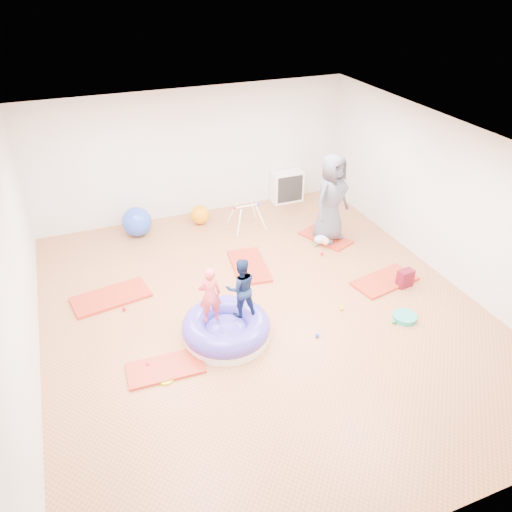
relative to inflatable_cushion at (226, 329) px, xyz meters
name	(u,v)px	position (x,y,z in m)	size (l,w,h in m)	color
room	(263,238)	(0.78, 0.41, 1.23)	(7.01, 8.01, 2.81)	#C96E45
gym_mat_front_left	(165,368)	(-1.04, -0.35, -0.15)	(1.09, 0.54, 0.05)	red
gym_mat_mid_left	(111,297)	(-1.53, 1.70, -0.14)	(1.29, 0.64, 0.05)	red
gym_mat_center_back	(249,266)	(1.05, 1.77, -0.14)	(1.22, 0.61, 0.05)	red
gym_mat_right	(384,281)	(3.16, 0.38, -0.14)	(1.19, 0.59, 0.05)	red
gym_mat_rear_right	(325,238)	(2.93, 2.20, -0.15)	(1.07, 0.54, 0.04)	red
inflatable_cushion	(226,329)	(0.00, 0.00, 0.00)	(1.37, 1.37, 0.43)	white
child_pink	(210,292)	(-0.21, 0.07, 0.70)	(0.34, 0.22, 0.94)	#F54B58
child_navy	(241,285)	(0.27, 0.04, 0.72)	(0.47, 0.37, 0.98)	#132148
adult_caregiver	(331,198)	(2.95, 2.14, 0.78)	(0.88, 0.58, 1.81)	#4E4E5C
infant	(323,239)	(2.73, 1.97, -0.02)	(0.34, 0.34, 0.20)	#B9D3FF
ball_pit_balls	(270,297)	(1.02, 0.68, -0.13)	(4.06, 2.74, 0.07)	red
exercise_ball_blue	(137,222)	(-0.68, 3.81, 0.14)	(0.62, 0.62, 0.62)	blue
exercise_ball_orange	(200,215)	(0.69, 3.84, 0.04)	(0.42, 0.42, 0.42)	orange
infant_play_gym	(246,213)	(1.56, 3.25, 0.20)	(0.71, 0.68, 0.55)	white
cube_shelf	(287,187)	(2.96, 4.21, 0.20)	(0.74, 0.36, 0.74)	white
balance_disc	(405,317)	(2.85, -0.66, -0.12)	(0.39, 0.39, 0.09)	teal
backpack	(405,278)	(3.42, 0.15, -0.01)	(0.28, 0.17, 0.32)	#B41334
yellow_toy	(166,379)	(-1.08, -0.56, -0.15)	(0.21, 0.21, 0.03)	#CAD403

